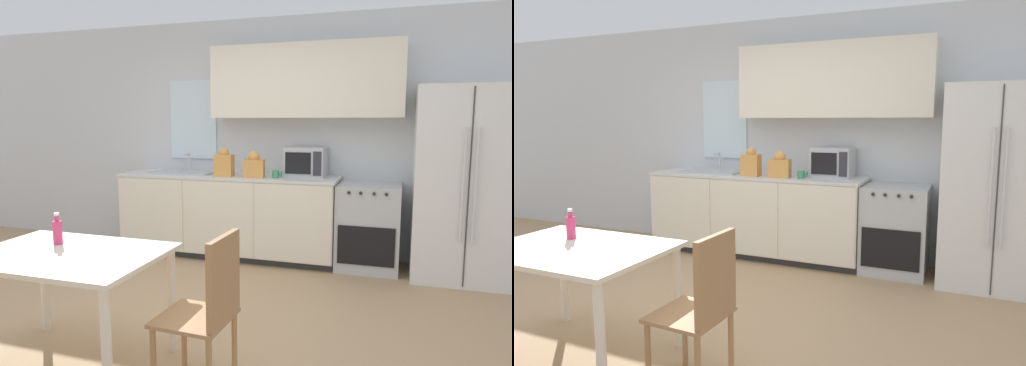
% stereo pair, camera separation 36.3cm
% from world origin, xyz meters
% --- Properties ---
extents(ground_plane, '(12.00, 12.00, 0.00)m').
position_xyz_m(ground_plane, '(0.00, 0.00, 0.00)').
color(ground_plane, tan).
extents(wall_back, '(12.00, 0.38, 2.70)m').
position_xyz_m(wall_back, '(0.11, 2.23, 1.48)').
color(wall_back, silver).
rests_on(wall_back, ground_plane).
extents(kitchen_counter, '(2.49, 0.66, 0.94)m').
position_xyz_m(kitchen_counter, '(-0.30, 1.92, 0.47)').
color(kitchen_counter, '#333333').
rests_on(kitchen_counter, ground_plane).
extents(oven_range, '(0.64, 0.63, 0.89)m').
position_xyz_m(oven_range, '(1.26, 1.93, 0.44)').
color(oven_range, '#B7BABC').
rests_on(oven_range, ground_plane).
extents(refrigerator, '(0.92, 0.75, 1.87)m').
position_xyz_m(refrigerator, '(2.15, 1.88, 0.94)').
color(refrigerator, silver).
rests_on(refrigerator, ground_plane).
extents(kitchen_sink, '(0.73, 0.41, 0.22)m').
position_xyz_m(kitchen_sink, '(-0.86, 1.92, 0.95)').
color(kitchen_sink, '#B7BABC').
rests_on(kitchen_sink, kitchen_counter).
extents(microwave, '(0.43, 0.36, 0.32)m').
position_xyz_m(microwave, '(0.57, 2.03, 1.10)').
color(microwave, '#B7BABC').
rests_on(microwave, kitchen_counter).
extents(coffee_mug, '(0.11, 0.08, 0.08)m').
position_xyz_m(coffee_mug, '(0.30, 1.78, 0.98)').
color(coffee_mug, '#3F8C66').
rests_on(coffee_mug, kitchen_counter).
extents(grocery_bag_0, '(0.25, 0.22, 0.28)m').
position_xyz_m(grocery_bag_0, '(0.06, 1.77, 1.06)').
color(grocery_bag_0, '#DB994C').
rests_on(grocery_bag_0, kitchen_counter).
extents(grocery_bag_1, '(0.21, 0.18, 0.32)m').
position_xyz_m(grocery_bag_1, '(-0.28, 1.76, 1.08)').
color(grocery_bag_1, '#DB994C').
rests_on(grocery_bag_1, kitchen_counter).
extents(dining_table, '(1.17, 0.83, 0.74)m').
position_xyz_m(dining_table, '(-0.38, -0.64, 0.64)').
color(dining_table, beige).
rests_on(dining_table, ground_plane).
extents(dining_chair_side, '(0.42, 0.42, 0.93)m').
position_xyz_m(dining_chair_side, '(0.58, -0.65, 0.54)').
color(dining_chair_side, '#997047').
rests_on(dining_chair_side, ground_plane).
extents(drink_bottle, '(0.06, 0.06, 0.21)m').
position_xyz_m(drink_bottle, '(-0.57, -0.49, 0.82)').
color(drink_bottle, '#DB386B').
rests_on(drink_bottle, dining_table).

